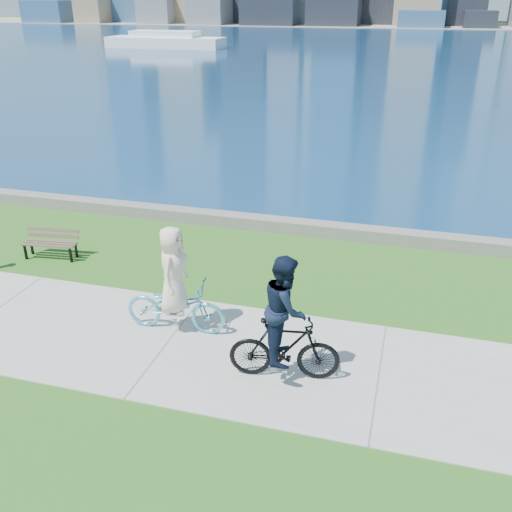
% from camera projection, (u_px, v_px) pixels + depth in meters
% --- Properties ---
extents(ground, '(320.00, 320.00, 0.00)m').
position_uv_depth(ground, '(167.00, 343.00, 10.95)').
color(ground, '#245616').
rests_on(ground, ground).
extents(concrete_path, '(80.00, 3.50, 0.02)m').
position_uv_depth(concrete_path, '(167.00, 343.00, 10.94)').
color(concrete_path, '#9D9D98').
rests_on(concrete_path, ground).
extents(seawall, '(90.00, 0.50, 0.35)m').
position_uv_depth(seawall, '(256.00, 222.00, 16.29)').
color(seawall, '#65645E').
rests_on(seawall, ground).
extents(bay_water, '(320.00, 131.00, 0.01)m').
position_uv_depth(bay_water, '(394.00, 46.00, 73.88)').
color(bay_water, navy).
rests_on(bay_water, ground).
extents(far_shore, '(320.00, 30.00, 0.12)m').
position_uv_depth(far_shore, '(411.00, 25.00, 124.56)').
color(far_shore, gray).
rests_on(far_shore, ground).
extents(ferry_near, '(14.84, 4.24, 2.01)m').
position_uv_depth(ferry_near, '(165.00, 41.00, 71.58)').
color(ferry_near, white).
rests_on(ferry_near, ground).
extents(park_bench, '(1.43, 0.64, 0.72)m').
position_uv_depth(park_bench, '(51.00, 241.00, 14.39)').
color(park_bench, black).
rests_on(park_bench, ground).
extents(cyclist_woman, '(0.83, 2.06, 2.19)m').
position_uv_depth(cyclist_woman, '(175.00, 293.00, 11.05)').
color(cyclist_woman, '#54B1CD').
rests_on(cyclist_woman, ground).
extents(cyclist_man, '(0.87, 1.97, 2.31)m').
position_uv_depth(cyclist_man, '(285.00, 329.00, 9.57)').
color(cyclist_man, black).
rests_on(cyclist_man, ground).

